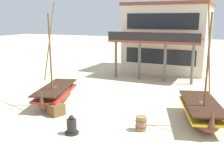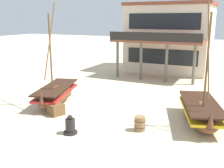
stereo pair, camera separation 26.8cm
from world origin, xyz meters
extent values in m
plane|color=beige|center=(0.00, 0.00, 0.00)|extent=(120.00, 120.00, 0.00)
ellipsoid|color=brown|center=(5.20, 0.58, 0.55)|extent=(2.94, 4.79, 1.10)
cube|color=gold|center=(5.20, 0.58, 0.69)|extent=(2.90, 4.63, 0.13)
cube|color=#351E13|center=(5.20, 0.58, 1.06)|extent=(2.96, 4.72, 0.08)
cone|color=brown|center=(5.88, -1.48, 1.05)|extent=(0.40, 0.40, 0.77)
cylinder|color=brown|center=(5.37, 0.04, 3.13)|extent=(0.10, 0.10, 4.72)
cylinder|color=brown|center=(5.37, 0.04, 3.91)|extent=(0.63, 1.72, 4.36)
cube|color=brown|center=(5.09, 0.90, 0.94)|extent=(1.49, 0.63, 0.06)
ellipsoid|color=brown|center=(-3.45, 0.07, 0.54)|extent=(2.78, 4.83, 1.08)
cube|color=red|center=(-3.45, 0.07, 0.68)|extent=(2.74, 4.66, 0.13)
cube|color=#351E13|center=(-3.45, 0.07, 1.04)|extent=(2.79, 4.75, 0.08)
cone|color=brown|center=(-2.80, -2.04, 1.03)|extent=(0.37, 0.37, 0.76)
cylinder|color=brown|center=(-3.28, -0.48, 3.13)|extent=(0.10, 0.10, 4.74)
cylinder|color=brown|center=(-3.28, -0.48, 4.00)|extent=(0.72, 2.12, 4.32)
cube|color=brown|center=(-3.55, 0.40, 0.92)|extent=(1.39, 0.57, 0.06)
cylinder|color=black|center=(-0.01, -3.38, 0.05)|extent=(0.65, 0.65, 0.10)
cylinder|color=black|center=(-0.01, -3.38, 0.41)|extent=(0.46, 0.46, 0.61)
sphere|color=black|center=(-0.01, -3.38, 0.79)|extent=(0.25, 0.25, 0.25)
cylinder|color=olive|center=(2.76, -1.64, 0.35)|extent=(0.52, 0.52, 0.70)
torus|color=black|center=(2.76, -1.64, 0.50)|extent=(0.56, 0.56, 0.03)
torus|color=black|center=(2.76, -1.64, 0.20)|extent=(0.56, 0.56, 0.03)
cube|color=brown|center=(-2.16, -1.66, 0.31)|extent=(0.96, 0.96, 0.62)
cube|color=beige|center=(0.12, 14.20, 3.20)|extent=(7.85, 5.87, 6.40)
cube|color=brown|center=(0.12, 14.20, 6.55)|extent=(8.16, 6.11, 0.30)
cube|color=black|center=(0.12, 11.23, 1.76)|extent=(6.59, 0.06, 1.41)
cube|color=black|center=(0.12, 11.23, 4.96)|extent=(6.59, 0.06, 1.41)
cube|color=brown|center=(0.12, 9.80, 3.30)|extent=(7.85, 2.92, 0.20)
cylinder|color=#666056|center=(-3.25, 8.78, 1.60)|extent=(0.24, 0.24, 3.20)
cylinder|color=#666056|center=(-1.00, 8.78, 1.60)|extent=(0.24, 0.24, 3.20)
cylinder|color=#666056|center=(1.24, 8.78, 1.60)|extent=(0.24, 0.24, 3.20)
cylinder|color=#666056|center=(3.48, 8.78, 1.60)|extent=(0.24, 0.24, 3.20)
cube|color=black|center=(0.12, 8.40, 3.75)|extent=(7.85, 0.08, 0.70)
camera|label=1|loc=(6.50, -12.92, 5.19)|focal=42.57mm
camera|label=2|loc=(6.74, -12.81, 5.19)|focal=42.57mm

